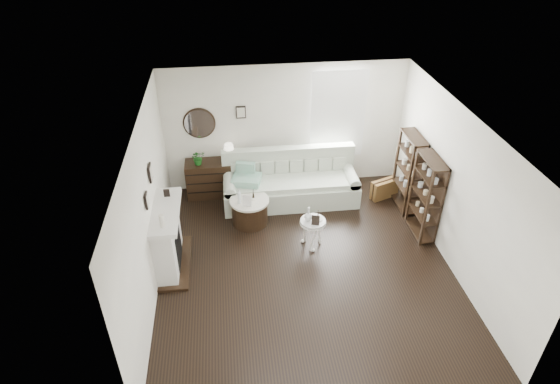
{
  "coord_description": "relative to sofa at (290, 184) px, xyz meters",
  "views": [
    {
      "loc": [
        -1.18,
        -6.07,
        5.56
      ],
      "look_at": [
        -0.34,
        0.8,
        1.03
      ],
      "focal_mm": 30.0,
      "sensor_mm": 36.0,
      "label": 1
    }
  ],
  "objects": [
    {
      "name": "potted_plant",
      "position": [
        -1.85,
        0.34,
        0.58
      ],
      "size": [
        0.34,
        0.31,
        0.31
      ],
      "primitive_type": "imported",
      "rotation": [
        0.0,
        0.0,
        0.31
      ],
      "color": "#1A5A19",
      "rests_on": "dresser"
    },
    {
      "name": "bottle_drum",
      "position": [
        -1.08,
        -0.81,
        0.32
      ],
      "size": [
        0.07,
        0.07,
        0.3
      ],
      "primitive_type": "cylinder",
      "color": "silver",
      "rests_on": "drum_table"
    },
    {
      "name": "card_frame_drum",
      "position": [
        -0.94,
        -0.91,
        0.28
      ],
      "size": [
        0.17,
        0.09,
        0.22
      ],
      "primitive_type": "cube",
      "rotation": [
        -0.21,
        0.0,
        -0.17
      ],
      "color": "silver",
      "rests_on": "drum_table"
    },
    {
      "name": "suitcase",
      "position": [
        2.0,
        -0.17,
        -0.15
      ],
      "size": [
        0.64,
        0.41,
        0.4
      ],
      "primitive_type": "cube",
      "rotation": [
        0.0,
        0.0,
        0.37
      ],
      "color": "olive",
      "rests_on": "ground"
    },
    {
      "name": "shelf_unit_near",
      "position": [
        2.3,
        -1.44,
        0.45
      ],
      "size": [
        0.3,
        0.8,
        1.6
      ],
      "color": "black",
      "rests_on": "ground"
    },
    {
      "name": "room",
      "position": [
        0.71,
        0.62,
        1.24
      ],
      "size": [
        5.5,
        5.5,
        5.5
      ],
      "color": "black",
      "rests_on": "ground"
    },
    {
      "name": "drum_table",
      "position": [
        -0.89,
        -0.72,
        -0.09
      ],
      "size": [
        0.76,
        0.76,
        0.53
      ],
      "rotation": [
        0.0,
        0.0,
        0.15
      ],
      "color": "black",
      "rests_on": "ground"
    },
    {
      "name": "quilt",
      "position": [
        -0.9,
        -0.14,
        0.27
      ],
      "size": [
        0.65,
        0.58,
        0.14
      ],
      "primitive_type": "cube",
      "rotation": [
        0.0,
        0.0,
        -0.26
      ],
      "color": "#258A5C",
      "rests_on": "sofa"
    },
    {
      "name": "flask_ped",
      "position": [
        0.11,
        -1.56,
        0.35
      ],
      "size": [
        0.15,
        0.15,
        0.27
      ],
      "primitive_type": null,
      "color": "silver",
      "rests_on": "pedestal_table"
    },
    {
      "name": "fireplace",
      "position": [
        -2.34,
        -1.79,
        0.18
      ],
      "size": [
        0.5,
        1.4,
        1.84
      ],
      "color": "silver",
      "rests_on": "ground"
    },
    {
      "name": "pedestal_table",
      "position": [
        0.19,
        -1.58,
        0.16
      ],
      "size": [
        0.47,
        0.47,
        0.57
      ],
      "rotation": [
        0.0,
        0.0,
        -0.03
      ],
      "color": "silver",
      "rests_on": "ground"
    },
    {
      "name": "sofa",
      "position": [
        0.0,
        0.0,
        0.0
      ],
      "size": [
        2.76,
        0.96,
        1.07
      ],
      "color": "#B7C3AE",
      "rests_on": "ground"
    },
    {
      "name": "card_frame_ped",
      "position": [
        0.21,
        -1.7,
        0.3
      ],
      "size": [
        0.15,
        0.09,
        0.19
      ],
      "primitive_type": "cube",
      "rotation": [
        -0.21,
        0.0,
        -0.28
      ],
      "color": "black",
      "rests_on": "pedestal_table"
    },
    {
      "name": "table_lamp",
      "position": [
        -1.22,
        0.38,
        0.62
      ],
      "size": [
        0.26,
        0.26,
        0.4
      ],
      "primitive_type": null,
      "rotation": [
        0.0,
        0.0,
        -0.05
      ],
      "color": "white",
      "rests_on": "dresser"
    },
    {
      "name": "shelf_unit_far",
      "position": [
        2.3,
        -0.54,
        0.45
      ],
      "size": [
        0.3,
        0.8,
        1.6
      ],
      "color": "black",
      "rests_on": "ground"
    },
    {
      "name": "eiffel_drum",
      "position": [
        -0.81,
        -0.67,
        0.26
      ],
      "size": [
        0.13,
        0.13,
        0.18
      ],
      "primitive_type": null,
      "rotation": [
        0.0,
        0.0,
        -0.28
      ],
      "color": "black",
      "rests_on": "drum_table"
    },
    {
      "name": "eiffel_ped",
      "position": [
        0.29,
        -1.55,
        0.3
      ],
      "size": [
        0.1,
        0.1,
        0.17
      ],
      "primitive_type": null,
      "rotation": [
        0.0,
        0.0,
        0.04
      ],
      "color": "black",
      "rests_on": "pedestal_table"
    },
    {
      "name": "dresser",
      "position": [
        -1.56,
        0.38,
        0.04
      ],
      "size": [
        1.17,
        0.5,
        0.78
      ],
      "color": "black",
      "rests_on": "ground"
    }
  ]
}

